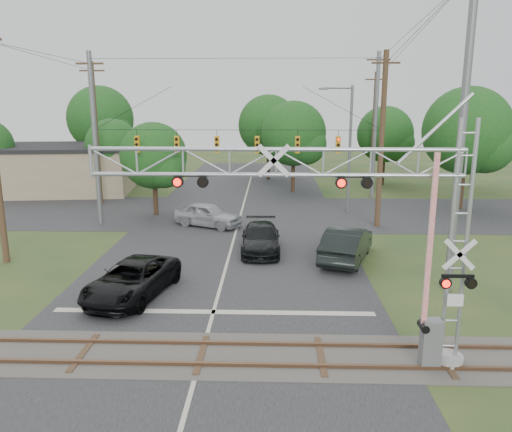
{
  "coord_description": "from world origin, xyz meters",
  "views": [
    {
      "loc": [
        2.32,
        -13.18,
        8.33
      ],
      "look_at": [
        1.66,
        7.5,
        3.56
      ],
      "focal_mm": 35.0,
      "sensor_mm": 36.0,
      "label": 1
    }
  ],
  "objects_px": {
    "commercial_building": "(32,169)",
    "crossing_gantry": "(347,218)",
    "traffic_signal_span": "(251,142)",
    "streetlight": "(348,143)",
    "pickup_black": "(132,280)",
    "sedan_silver": "(208,215)",
    "car_dark": "(261,238)"
  },
  "relations": [
    {
      "from": "crossing_gantry",
      "to": "sedan_silver",
      "type": "xyz_separation_m",
      "value": [
        -6.62,
        18.08,
        -4.06
      ]
    },
    {
      "from": "sedan_silver",
      "to": "pickup_black",
      "type": "bearing_deg",
      "value": -163.27
    },
    {
      "from": "car_dark",
      "to": "sedan_silver",
      "type": "relative_size",
      "value": 1.11
    },
    {
      "from": "crossing_gantry",
      "to": "traffic_signal_span",
      "type": "height_order",
      "value": "traffic_signal_span"
    },
    {
      "from": "traffic_signal_span",
      "to": "pickup_black",
      "type": "height_order",
      "value": "traffic_signal_span"
    },
    {
      "from": "pickup_black",
      "to": "sedan_silver",
      "type": "xyz_separation_m",
      "value": [
        1.71,
        12.62,
        0.03
      ]
    },
    {
      "from": "sedan_silver",
      "to": "streetlight",
      "type": "distance_m",
      "value": 11.9
    },
    {
      "from": "crossing_gantry",
      "to": "commercial_building",
      "type": "distance_m",
      "value": 39.62
    },
    {
      "from": "traffic_signal_span",
      "to": "commercial_building",
      "type": "xyz_separation_m",
      "value": [
        -21.02,
        12.47,
        -3.54
      ]
    },
    {
      "from": "sedan_silver",
      "to": "commercial_building",
      "type": "bearing_deg",
      "value": 79.28
    },
    {
      "from": "sedan_silver",
      "to": "traffic_signal_span",
      "type": "bearing_deg",
      "value": -59.9
    },
    {
      "from": "traffic_signal_span",
      "to": "car_dark",
      "type": "relative_size",
      "value": 3.69
    },
    {
      "from": "traffic_signal_span",
      "to": "streetlight",
      "type": "distance_m",
      "value": 8.33
    },
    {
      "from": "traffic_signal_span",
      "to": "commercial_building",
      "type": "distance_m",
      "value": 24.7
    },
    {
      "from": "traffic_signal_span",
      "to": "crossing_gantry",
      "type": "bearing_deg",
      "value": -78.61
    },
    {
      "from": "car_dark",
      "to": "commercial_building",
      "type": "bearing_deg",
      "value": 138.7
    },
    {
      "from": "crossing_gantry",
      "to": "traffic_signal_span",
      "type": "relative_size",
      "value": 0.61
    },
    {
      "from": "pickup_black",
      "to": "commercial_building",
      "type": "distance_m",
      "value": 30.24
    },
    {
      "from": "car_dark",
      "to": "commercial_building",
      "type": "relative_size",
      "value": 0.27
    },
    {
      "from": "sedan_silver",
      "to": "commercial_building",
      "type": "height_order",
      "value": "commercial_building"
    },
    {
      "from": "sedan_silver",
      "to": "streetlight",
      "type": "bearing_deg",
      "value": -40.17
    },
    {
      "from": "traffic_signal_span",
      "to": "car_dark",
      "type": "xyz_separation_m",
      "value": [
        0.81,
        -5.95,
        -4.95
      ]
    },
    {
      "from": "pickup_black",
      "to": "car_dark",
      "type": "relative_size",
      "value": 1.07
    },
    {
      "from": "pickup_black",
      "to": "streetlight",
      "type": "xyz_separation_m",
      "value": [
        11.67,
        17.34,
        4.52
      ]
    },
    {
      "from": "crossing_gantry",
      "to": "pickup_black",
      "type": "height_order",
      "value": "crossing_gantry"
    },
    {
      "from": "commercial_building",
      "to": "streetlight",
      "type": "relative_size",
      "value": 2.06
    },
    {
      "from": "crossing_gantry",
      "to": "traffic_signal_span",
      "type": "bearing_deg",
      "value": 101.39
    },
    {
      "from": "commercial_building",
      "to": "pickup_black",
      "type": "bearing_deg",
      "value": -63.9
    },
    {
      "from": "commercial_building",
      "to": "crossing_gantry",
      "type": "bearing_deg",
      "value": -58.05
    },
    {
      "from": "traffic_signal_span",
      "to": "sedan_silver",
      "type": "distance_m",
      "value": 5.71
    },
    {
      "from": "commercial_building",
      "to": "streetlight",
      "type": "distance_m",
      "value": 29.36
    },
    {
      "from": "traffic_signal_span",
      "to": "sedan_silver",
      "type": "height_order",
      "value": "traffic_signal_span"
    }
  ]
}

